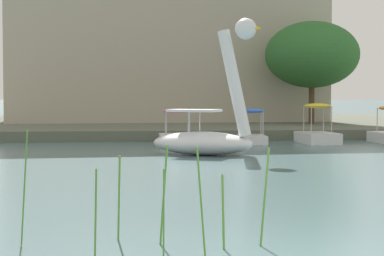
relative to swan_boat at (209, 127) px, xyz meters
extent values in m
cube|color=#5B6051|center=(-0.63, 19.18, -0.68)|extent=(151.82, 24.69, 0.45)
ellipsoid|color=white|center=(-0.20, 0.10, -0.52)|extent=(3.69, 2.83, 0.76)
cylinder|color=white|center=(0.77, -0.37, 1.42)|extent=(1.18, 0.84, 3.43)
sphere|color=white|center=(1.10, -0.53, 3.14)|extent=(0.91, 0.91, 0.68)
cone|color=yellow|center=(1.35, -0.64, 3.14)|extent=(0.58, 0.54, 0.38)
cube|color=white|center=(-0.44, 0.21, 0.54)|extent=(1.91, 1.73, 0.08)
cylinder|color=silver|center=(-0.67, -0.27, 0.20)|extent=(0.04, 0.04, 0.68)
cylinder|color=silver|center=(-0.21, 0.69, 0.20)|extent=(0.04, 0.04, 0.68)
cube|color=white|center=(-0.61, 4.79, -0.70)|extent=(1.44, 2.29, 0.41)
ellipsoid|color=pink|center=(-0.61, 4.79, 0.44)|extent=(1.15, 1.10, 0.20)
cylinder|color=#B7B7BF|center=(-1.05, 5.23, -0.03)|extent=(0.04, 0.04, 0.93)
cylinder|color=#B7B7BF|center=(-0.15, 5.20, -0.03)|extent=(0.04, 0.04, 0.93)
cylinder|color=#B7B7BF|center=(-1.07, 4.37, -0.03)|extent=(0.04, 0.04, 0.93)
cylinder|color=#B7B7BF|center=(-0.18, 4.34, -0.03)|extent=(0.04, 0.04, 0.93)
cube|color=white|center=(2.44, 5.26, -0.74)|extent=(1.26, 2.04, 0.33)
ellipsoid|color=blue|center=(2.44, 5.26, 0.42)|extent=(1.08, 1.03, 0.20)
cylinder|color=#B7B7BF|center=(2.08, 5.67, -0.08)|extent=(0.04, 0.04, 0.99)
cylinder|color=#B7B7BF|center=(2.88, 5.60, -0.08)|extent=(0.04, 0.04, 0.99)
cylinder|color=#B7B7BF|center=(2.01, 4.92, -0.08)|extent=(0.04, 0.04, 0.99)
cylinder|color=#B7B7BF|center=(2.81, 4.85, -0.08)|extent=(0.04, 0.04, 0.99)
cube|color=white|center=(5.11, 5.15, -0.68)|extent=(1.39, 2.37, 0.44)
ellipsoid|color=yellow|center=(5.11, 5.15, 0.61)|extent=(1.11, 1.26, 0.20)
cylinder|color=#B7B7BF|center=(4.67, 5.62, 0.07)|extent=(0.04, 0.04, 1.08)
cylinder|color=#B7B7BF|center=(5.51, 5.66, 0.07)|extent=(0.04, 0.04, 1.08)
cylinder|color=#B7B7BF|center=(4.71, 4.65, 0.07)|extent=(0.04, 0.04, 1.08)
cylinder|color=#B7B7BF|center=(5.56, 4.69, 0.07)|extent=(0.04, 0.04, 1.08)
cylinder|color=#B7B7BF|center=(7.73, 5.47, 0.02)|extent=(0.04, 0.04, 0.98)
cylinder|color=#4C3823|center=(7.12, 13.13, 1.25)|extent=(0.30, 0.30, 3.41)
ellipsoid|color=#2D662D|center=(7.12, 13.13, 3.15)|extent=(6.58, 6.67, 3.45)
cube|color=#B2A893|center=(-0.40, 21.64, 6.61)|extent=(18.75, 14.55, 14.13)
cylinder|color=#568E38|center=(-2.35, -13.47, -0.25)|extent=(0.11, 0.14, 1.31)
cylinder|color=#568E38|center=(-1.61, -13.71, -0.43)|extent=(0.03, 0.17, 0.93)
cylinder|color=#568E38|center=(-2.40, -14.12, -0.37)|extent=(0.02, 0.11, 1.07)
cylinder|color=#568E38|center=(-1.05, -13.60, -0.27)|extent=(0.15, 0.10, 1.27)
cylinder|color=#568E38|center=(-4.13, -13.42, -0.14)|extent=(0.14, 0.24, 1.50)
cylinder|color=#568E38|center=(-2.93, -13.15, -0.32)|extent=(0.05, 0.17, 1.15)
cylinder|color=#568E38|center=(-3.21, -13.98, -0.37)|extent=(0.05, 0.03, 1.06)
cylinder|color=#568E38|center=(-1.95, -14.15, -0.24)|extent=(0.11, 0.11, 1.33)
camera|label=1|loc=(-2.95, -22.45, 1.05)|focal=65.60mm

